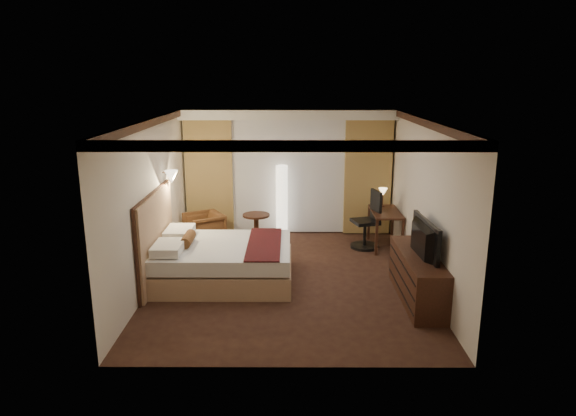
{
  "coord_description": "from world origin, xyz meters",
  "views": [
    {
      "loc": [
        0.04,
        -8.19,
        3.37
      ],
      "look_at": [
        0.0,
        0.4,
        1.15
      ],
      "focal_mm": 32.0,
      "sensor_mm": 36.0,
      "label": 1
    }
  ],
  "objects_px": {
    "armchair": "(204,227)",
    "desk": "(385,229)",
    "dresser": "(417,277)",
    "side_table": "(256,229)",
    "office_chair": "(365,220)",
    "bed": "(225,262)",
    "television": "(418,233)",
    "floor_lamp": "(282,201)"
  },
  "relations": [
    {
      "from": "desk",
      "to": "television",
      "type": "xyz_separation_m",
      "value": [
        0.02,
        -2.52,
        0.7
      ]
    },
    {
      "from": "side_table",
      "to": "dresser",
      "type": "bearing_deg",
      "value": -46.09
    },
    {
      "from": "armchair",
      "to": "dresser",
      "type": "bearing_deg",
      "value": 25.22
    },
    {
      "from": "armchair",
      "to": "office_chair",
      "type": "relative_size",
      "value": 0.62
    },
    {
      "from": "television",
      "to": "desk",
      "type": "bearing_deg",
      "value": -2.83
    },
    {
      "from": "desk",
      "to": "office_chair",
      "type": "distance_m",
      "value": 0.46
    },
    {
      "from": "desk",
      "to": "bed",
      "type": "bearing_deg",
      "value": -149.61
    },
    {
      "from": "bed",
      "to": "television",
      "type": "height_order",
      "value": "television"
    },
    {
      "from": "bed",
      "to": "dresser",
      "type": "height_order",
      "value": "dresser"
    },
    {
      "from": "dresser",
      "to": "television",
      "type": "distance_m",
      "value": 0.71
    },
    {
      "from": "bed",
      "to": "side_table",
      "type": "distance_m",
      "value": 2.06
    },
    {
      "from": "desk",
      "to": "armchair",
      "type": "bearing_deg",
      "value": 177.99
    },
    {
      "from": "bed",
      "to": "armchair",
      "type": "xyz_separation_m",
      "value": [
        -0.65,
        1.9,
        0.04
      ]
    },
    {
      "from": "desk",
      "to": "dresser",
      "type": "bearing_deg",
      "value": -88.86
    },
    {
      "from": "bed",
      "to": "television",
      "type": "distance_m",
      "value": 3.22
    },
    {
      "from": "desk",
      "to": "television",
      "type": "relative_size",
      "value": 0.93
    },
    {
      "from": "armchair",
      "to": "desk",
      "type": "height_order",
      "value": "desk"
    },
    {
      "from": "armchair",
      "to": "desk",
      "type": "distance_m",
      "value": 3.67
    },
    {
      "from": "office_chair",
      "to": "television",
      "type": "distance_m",
      "value": 2.55
    },
    {
      "from": "desk",
      "to": "side_table",
      "type": "bearing_deg",
      "value": 174.61
    },
    {
      "from": "side_table",
      "to": "office_chair",
      "type": "distance_m",
      "value": 2.24
    },
    {
      "from": "armchair",
      "to": "desk",
      "type": "xyz_separation_m",
      "value": [
        3.67,
        -0.13,
        0.01
      ]
    },
    {
      "from": "floor_lamp",
      "to": "television",
      "type": "relative_size",
      "value": 1.32
    },
    {
      "from": "armchair",
      "to": "dresser",
      "type": "height_order",
      "value": "dresser"
    },
    {
      "from": "floor_lamp",
      "to": "side_table",
      "type": "bearing_deg",
      "value": -138.37
    },
    {
      "from": "armchair",
      "to": "side_table",
      "type": "relative_size",
      "value": 1.19
    },
    {
      "from": "office_chair",
      "to": "television",
      "type": "height_order",
      "value": "office_chair"
    },
    {
      "from": "bed",
      "to": "side_table",
      "type": "bearing_deg",
      "value": 78.58
    },
    {
      "from": "side_table",
      "to": "television",
      "type": "xyz_separation_m",
      "value": [
        2.63,
        -2.76,
        0.77
      ]
    },
    {
      "from": "armchair",
      "to": "desk",
      "type": "bearing_deg",
      "value": 58.61
    },
    {
      "from": "floor_lamp",
      "to": "office_chair",
      "type": "height_order",
      "value": "floor_lamp"
    },
    {
      "from": "television",
      "to": "armchair",
      "type": "bearing_deg",
      "value": 51.08
    },
    {
      "from": "armchair",
      "to": "office_chair",
      "type": "height_order",
      "value": "office_chair"
    },
    {
      "from": "armchair",
      "to": "side_table",
      "type": "bearing_deg",
      "value": 66.93
    },
    {
      "from": "office_chair",
      "to": "television",
      "type": "bearing_deg",
      "value": -95.71
    },
    {
      "from": "floor_lamp",
      "to": "armchair",
      "type": "bearing_deg",
      "value": -159.89
    },
    {
      "from": "bed",
      "to": "television",
      "type": "bearing_deg",
      "value": -13.83
    },
    {
      "from": "dresser",
      "to": "desk",
      "type": "bearing_deg",
      "value": 91.14
    },
    {
      "from": "side_table",
      "to": "armchair",
      "type": "bearing_deg",
      "value": -173.7
    },
    {
      "from": "bed",
      "to": "television",
      "type": "xyz_separation_m",
      "value": [
        3.04,
        -0.75,
        0.75
      ]
    },
    {
      "from": "office_chair",
      "to": "armchair",
      "type": "bearing_deg",
      "value": 161.27
    },
    {
      "from": "bed",
      "to": "desk",
      "type": "bearing_deg",
      "value": 30.39
    }
  ]
}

